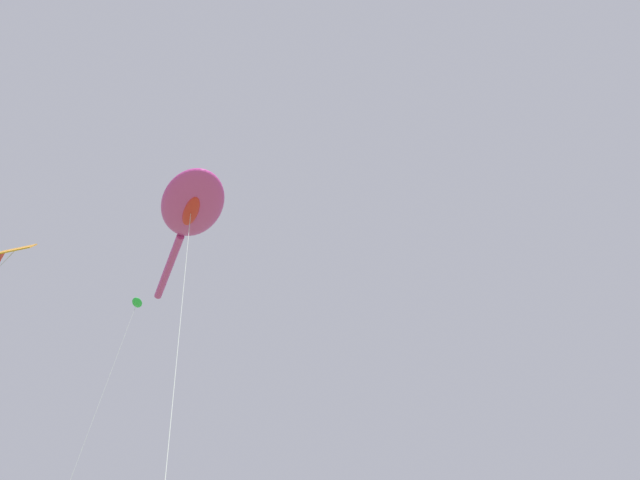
# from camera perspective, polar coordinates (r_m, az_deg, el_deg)

# --- Properties ---
(big_show_kite) EXTENTS (9.13, 8.23, 19.62)m
(big_show_kite) POSITION_cam_1_polar(r_m,az_deg,el_deg) (25.16, -11.89, 2.93)
(big_show_kite) COLOR #CC3899
(big_show_kite) RESTS_ON ground
(small_kite_tiny_distant) EXTENTS (1.81, 2.69, 24.24)m
(small_kite_tiny_distant) POSITION_cam_1_polar(r_m,az_deg,el_deg) (39.53, -16.81, -6.13)
(small_kite_tiny_distant) COLOR green
(small_kite_tiny_distant) RESTS_ON ground
(small_kite_stunt_black) EXTENTS (3.31, 4.77, 15.75)m
(small_kite_stunt_black) POSITION_cam_1_polar(r_m,az_deg,el_deg) (22.53, -27.26, -1.80)
(small_kite_stunt_black) COLOR orange
(small_kite_stunt_black) RESTS_ON ground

